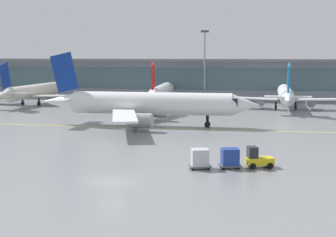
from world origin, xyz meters
name	(u,v)px	position (x,y,z in m)	size (l,w,h in m)	color
ground_plane	(112,181)	(0.00, 0.00, 0.00)	(400.00, 400.00, 0.00)	gray
taxiway_centreline_stripe	(149,128)	(-3.65, 32.21, 0.00)	(110.00, 0.36, 0.01)	yellow
terminal_concourse	(208,78)	(0.00, 83.67, 4.92)	(200.09, 11.00, 9.60)	#8C939E
gate_airplane_1	(33,91)	(-35.38, 61.94, 2.79)	(26.12, 28.14, 9.32)	silver
gate_airplane_2	(161,92)	(-8.12, 65.39, 2.79)	(26.14, 28.12, 9.32)	white
gate_airplane_3	(286,95)	(17.50, 62.70, 2.79)	(26.17, 28.06, 9.32)	white
taxiing_regional_jet	(149,104)	(-4.08, 34.21, 3.37)	(33.81, 31.56, 11.24)	white
baggage_tug	(258,159)	(12.48, 7.74, 0.89)	(2.88, 2.17, 2.10)	yellow
cargo_dolly_lead	(230,157)	(9.84, 7.01, 1.05)	(2.45, 2.10, 1.94)	#595B60
cargo_dolly_trailing	(200,158)	(6.99, 6.22, 1.05)	(2.45, 2.10, 1.94)	#595B60
apron_light_mast_1	(205,63)	(-0.16, 76.41, 8.74)	(1.80, 0.36, 16.07)	gray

